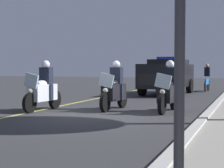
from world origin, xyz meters
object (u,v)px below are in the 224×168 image
police_motorcycle_lead_right (114,90)px  police_suv (167,75)px  police_motorcycle_trailing (169,91)px  cyclist_background (207,78)px  police_motorcycle_lead_left (43,90)px

police_motorcycle_lead_right → police_suv: (-7.88, 0.21, 0.37)m
police_motorcycle_trailing → police_motorcycle_lead_right: bearing=-89.8°
police_motorcycle_trailing → police_suv: 8.06m
police_motorcycle_lead_right → police_motorcycle_trailing: bearing=90.2°
cyclist_background → police_motorcycle_lead_left: bearing=-19.1°
police_motorcycle_lead_right → police_motorcycle_trailing: (-0.01, 1.91, 0.00)m
police_motorcycle_lead_right → police_motorcycle_trailing: size_ratio=1.00×
police_motorcycle_lead_left → police_motorcycle_lead_right: same height
police_motorcycle_lead_left → cyclist_background: police_motorcycle_lead_left is taller
police_motorcycle_trailing → police_suv: size_ratio=0.43×
police_suv → cyclist_background: police_suv is taller
police_suv → cyclist_background: 3.67m
police_motorcycle_trailing → cyclist_background: (-11.07, 0.09, 0.14)m
police_motorcycle_lead_right → police_suv: police_suv is taller
cyclist_background → police_suv: bearing=-29.1°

